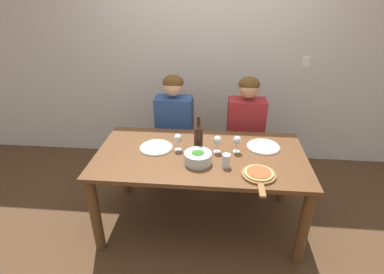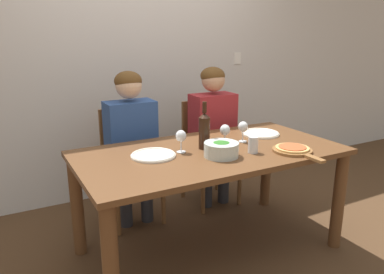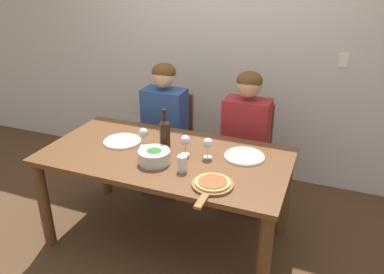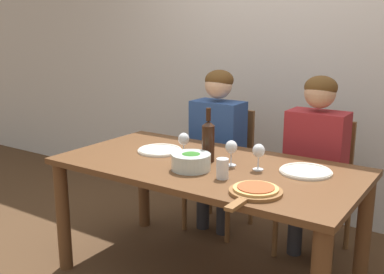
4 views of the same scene
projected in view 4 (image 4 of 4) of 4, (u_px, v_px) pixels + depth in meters
name	position (u px, v px, depth m)	size (l,w,h in m)	color
back_wall	(295.00, 51.00, 3.55)	(10.00, 0.06, 2.70)	silver
dining_table	(207.00, 182.00, 2.67)	(1.78, 0.92, 0.75)	brown
chair_left	(224.00, 164.00, 3.49)	(0.42, 0.42, 0.92)	brown
chair_right	(318.00, 182.00, 3.08)	(0.42, 0.42, 0.92)	brown
person_woman	(217.00, 136.00, 3.35)	(0.47, 0.51, 1.23)	#28282D
person_man	(315.00, 151.00, 2.94)	(0.47, 0.51, 1.23)	#28282D
wine_bottle	(208.00, 140.00, 2.66)	(0.08, 0.08, 0.32)	black
broccoli_bowl	(191.00, 161.00, 2.51)	(0.22, 0.22, 0.10)	silver
dinner_plate_left	(160.00, 150.00, 2.89)	(0.29, 0.29, 0.02)	silver
dinner_plate_right	(306.00, 171.00, 2.47)	(0.29, 0.29, 0.02)	silver
pizza_on_board	(255.00, 191.00, 2.15)	(0.26, 0.40, 0.04)	brown
wine_glass_left	(184.00, 140.00, 2.76)	(0.07, 0.07, 0.15)	silver
wine_glass_right	(259.00, 152.00, 2.50)	(0.07, 0.07, 0.15)	silver
wine_glass_centre	(231.00, 148.00, 2.57)	(0.07, 0.07, 0.15)	silver
water_tumbler	(223.00, 169.00, 2.36)	(0.07, 0.07, 0.11)	silver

